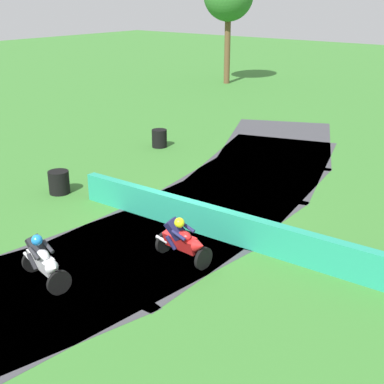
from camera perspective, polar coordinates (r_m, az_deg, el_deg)
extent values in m
plane|color=#38752D|center=(16.01, -1.23, -3.66)|extent=(120.00, 120.00, 0.00)
cube|color=#3D3D42|center=(13.85, -11.22, -8.21)|extent=(5.51, 8.58, 0.01)
cube|color=#3D3D42|center=(16.02, -1.28, -3.63)|extent=(5.02, 8.31, 0.01)
cube|color=#3D3D42|center=(18.86, 4.76, 0.17)|extent=(6.05, 8.84, 0.01)
cube|color=#3D3D42|center=(22.06, 7.98, 3.13)|extent=(6.98, 9.20, 0.01)
cube|color=#3D3D42|center=(25.45, 9.31, 5.45)|extent=(7.77, 9.39, 0.01)
cube|color=#239375|center=(13.57, 16.76, -7.24)|extent=(18.11, 0.96, 0.90)
cylinder|color=black|center=(12.85, -14.07, -9.42)|extent=(0.23, 0.71, 0.71)
cylinder|color=black|center=(14.00, -16.63, -7.06)|extent=(0.23, 0.71, 0.71)
cube|color=silver|center=(13.26, -15.76, -7.15)|extent=(1.05, 0.55, 0.45)
ellipsoid|color=silver|center=(12.98, -15.74, -6.52)|extent=(0.50, 0.41, 0.29)
cone|color=silver|center=(12.64, -14.61, -7.88)|extent=(0.46, 0.42, 0.46)
cylinder|color=#B2B2B7|center=(13.77, -17.15, -6.69)|extent=(0.42, 0.17, 0.17)
cube|color=#28282D|center=(13.14, -16.37, -5.66)|extent=(0.56, 0.38, 0.61)
sphere|color=#1E7FE0|center=(12.82, -16.32, -4.97)|extent=(0.26, 0.26, 0.26)
cylinder|color=#28282D|center=(12.94, -15.19, -5.67)|extent=(0.44, 0.16, 0.24)
cylinder|color=#28282D|center=(12.85, -16.59, -6.36)|extent=(0.44, 0.16, 0.24)
cylinder|color=#28282D|center=(13.44, -15.44, -6.45)|extent=(0.30, 0.17, 0.42)
cylinder|color=#28282D|center=(13.36, -16.78, -7.13)|extent=(0.30, 0.17, 0.42)
cylinder|color=black|center=(13.53, 1.24, -7.16)|extent=(0.14, 0.76, 0.75)
cylinder|color=black|center=(14.38, -2.98, -5.39)|extent=(0.14, 0.76, 0.75)
cube|color=red|center=(13.76, -1.20, -5.31)|extent=(1.02, 0.45, 0.46)
ellipsoid|color=red|center=(13.49, -0.88, -4.70)|extent=(0.46, 0.37, 0.31)
cone|color=red|center=(13.27, 0.83, -5.79)|extent=(0.41, 0.44, 0.48)
cylinder|color=#B2B2B7|center=(14.13, -3.23, -5.11)|extent=(0.41, 0.12, 0.18)
cube|color=#1E1E4C|center=(13.58, -1.79, -3.99)|extent=(0.52, 0.45, 0.63)
sphere|color=yellow|center=(13.27, -1.37, -3.31)|extent=(0.26, 0.26, 0.26)
cylinder|color=#1E1E4C|center=(13.48, -0.45, -3.81)|extent=(0.43, 0.13, 0.24)
cylinder|color=#1E1E4C|center=(13.30, -1.46, -4.68)|extent=(0.43, 0.13, 0.24)
cylinder|color=#1E1E4C|center=(13.95, -1.27, -4.60)|extent=(0.28, 0.22, 0.42)
cylinder|color=#1E1E4C|center=(13.77, -2.26, -5.46)|extent=(0.28, 0.22, 0.42)
cylinder|color=black|center=(19.10, -14.01, 0.18)|extent=(0.72, 0.72, 0.20)
cylinder|color=black|center=(19.04, -14.06, 0.75)|extent=(0.72, 0.72, 0.20)
cylinder|color=black|center=(18.97, -14.11, 1.31)|extent=(0.72, 0.72, 0.20)
cylinder|color=black|center=(18.91, -14.17, 1.88)|extent=(0.72, 0.72, 0.20)
cylinder|color=black|center=(24.14, -3.50, 5.08)|extent=(0.68, 0.68, 0.20)
cylinder|color=black|center=(24.08, -3.51, 5.54)|extent=(0.68, 0.68, 0.20)
cylinder|color=black|center=(24.03, -3.53, 6.00)|extent=(0.68, 0.68, 0.20)
cylinder|color=black|center=(23.98, -3.54, 6.46)|extent=(0.68, 0.68, 0.20)
cylinder|color=brown|center=(41.14, 3.80, 14.91)|extent=(0.44, 0.44, 4.85)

